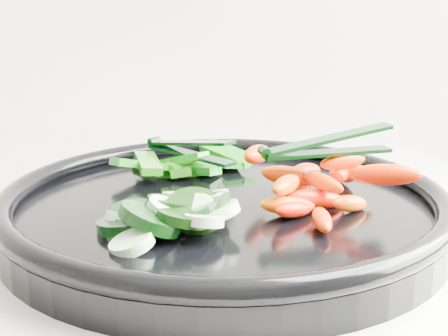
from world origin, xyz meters
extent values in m
cylinder|color=black|center=(0.70, 1.62, 0.94)|extent=(0.46, 0.46, 0.02)
torus|color=black|center=(0.70, 1.62, 0.96)|extent=(0.47, 0.47, 0.02)
cylinder|color=black|center=(0.62, 1.56, 0.96)|extent=(0.04, 0.04, 0.02)
cylinder|color=beige|center=(0.62, 1.54, 0.96)|extent=(0.04, 0.04, 0.02)
cylinder|color=black|center=(0.63, 1.58, 0.96)|extent=(0.06, 0.06, 0.03)
cylinder|color=#D7F4C3|center=(0.61, 1.59, 0.96)|extent=(0.04, 0.04, 0.02)
cylinder|color=black|center=(0.63, 1.57, 0.96)|extent=(0.05, 0.05, 0.02)
cylinder|color=#DAFAC8|center=(0.63, 1.58, 0.96)|extent=(0.04, 0.04, 0.02)
cylinder|color=black|center=(0.65, 1.61, 0.96)|extent=(0.06, 0.06, 0.02)
cylinder|color=beige|center=(0.65, 1.60, 0.96)|extent=(0.04, 0.04, 0.02)
cylinder|color=black|center=(0.62, 1.58, 0.96)|extent=(0.07, 0.07, 0.02)
cylinder|color=#D8FBC9|center=(0.62, 1.58, 0.96)|extent=(0.05, 0.05, 0.01)
cylinder|color=black|center=(0.63, 1.59, 0.96)|extent=(0.05, 0.05, 0.02)
cylinder|color=#DAF6C5|center=(0.63, 1.58, 0.96)|extent=(0.03, 0.03, 0.01)
cylinder|color=black|center=(0.62, 1.58, 0.96)|extent=(0.04, 0.04, 0.02)
cylinder|color=beige|center=(0.63, 1.59, 0.96)|extent=(0.05, 0.05, 0.02)
cylinder|color=black|center=(0.67, 1.56, 0.97)|extent=(0.05, 0.05, 0.02)
cylinder|color=beige|center=(0.68, 1.56, 0.97)|extent=(0.04, 0.04, 0.02)
cylinder|color=black|center=(0.65, 1.59, 0.97)|extent=(0.05, 0.05, 0.02)
cylinder|color=beige|center=(0.66, 1.60, 0.97)|extent=(0.04, 0.04, 0.02)
cylinder|color=black|center=(0.63, 1.56, 0.97)|extent=(0.06, 0.06, 0.03)
cylinder|color=beige|center=(0.65, 1.57, 0.97)|extent=(0.04, 0.05, 0.02)
cylinder|color=black|center=(0.67, 1.57, 0.97)|extent=(0.06, 0.06, 0.03)
cylinder|color=#C5E7B8|center=(0.67, 1.57, 0.97)|extent=(0.03, 0.03, 0.02)
cylinder|color=black|center=(0.67, 1.57, 0.97)|extent=(0.05, 0.05, 0.02)
cylinder|color=#E4FBC9|center=(0.68, 1.59, 0.97)|extent=(0.05, 0.05, 0.02)
cylinder|color=black|center=(0.65, 1.55, 0.97)|extent=(0.05, 0.05, 0.02)
cylinder|color=beige|center=(0.67, 1.54, 0.97)|extent=(0.04, 0.04, 0.01)
ellipsoid|color=#FF5A00|center=(0.74, 1.58, 0.96)|extent=(0.05, 0.02, 0.02)
ellipsoid|color=#F35200|center=(0.76, 1.54, 0.96)|extent=(0.02, 0.04, 0.02)
ellipsoid|color=#E84300|center=(0.76, 1.62, 0.96)|extent=(0.02, 0.05, 0.02)
ellipsoid|color=#F45000|center=(0.79, 1.57, 0.96)|extent=(0.04, 0.03, 0.02)
ellipsoid|color=#EF1A00|center=(0.74, 1.57, 0.96)|extent=(0.04, 0.03, 0.02)
ellipsoid|color=#FF1D00|center=(0.77, 1.59, 0.96)|extent=(0.05, 0.02, 0.03)
ellipsoid|color=red|center=(0.82, 1.65, 0.96)|extent=(0.02, 0.04, 0.02)
ellipsoid|color=#FF5400|center=(0.78, 1.64, 0.96)|extent=(0.03, 0.04, 0.02)
ellipsoid|color=#DD4700|center=(0.74, 1.59, 0.98)|extent=(0.04, 0.05, 0.02)
ellipsoid|color=red|center=(0.80, 1.61, 0.98)|extent=(0.03, 0.06, 0.03)
ellipsoid|color=#ED4900|center=(0.77, 1.62, 0.98)|extent=(0.05, 0.04, 0.02)
ellipsoid|color=#EA3100|center=(0.78, 1.59, 0.98)|extent=(0.03, 0.05, 0.02)
ellipsoid|color=#E25300|center=(0.75, 1.61, 0.98)|extent=(0.05, 0.02, 0.03)
ellipsoid|color=#FF4900|center=(0.81, 1.61, 0.98)|extent=(0.04, 0.01, 0.02)
ellipsoid|color=#FF2200|center=(0.73, 1.64, 0.99)|extent=(0.04, 0.05, 0.02)
ellipsoid|color=#E03500|center=(0.80, 1.60, 0.99)|extent=(0.04, 0.02, 0.02)
ellipsoid|color=red|center=(0.81, 1.56, 0.99)|extent=(0.06, 0.05, 0.03)
cube|color=#0C6309|center=(0.68, 1.72, 0.96)|extent=(0.03, 0.06, 0.02)
cube|color=#1C720A|center=(0.69, 1.71, 0.96)|extent=(0.05, 0.04, 0.02)
cube|color=#096710|center=(0.73, 1.73, 0.96)|extent=(0.02, 0.05, 0.02)
cube|color=#0A720F|center=(0.69, 1.71, 0.96)|extent=(0.05, 0.05, 0.02)
cube|color=#0B740F|center=(0.68, 1.71, 0.96)|extent=(0.06, 0.03, 0.02)
cube|color=#146F0A|center=(0.65, 1.73, 0.96)|extent=(0.04, 0.05, 0.01)
cube|color=#0A6B0D|center=(0.66, 1.73, 0.96)|extent=(0.02, 0.06, 0.02)
cube|color=#196209|center=(0.68, 1.72, 0.97)|extent=(0.05, 0.05, 0.02)
cube|color=#096710|center=(0.63, 1.71, 0.97)|extent=(0.05, 0.04, 0.02)
cube|color=#166A0A|center=(0.65, 1.71, 0.97)|extent=(0.02, 0.06, 0.01)
cube|color=#0A6F0A|center=(0.73, 1.73, 0.97)|extent=(0.05, 0.06, 0.02)
cylinder|color=black|center=(0.73, 1.60, 1.00)|extent=(0.01, 0.01, 0.01)
cube|color=black|center=(0.78, 1.60, 1.00)|extent=(0.11, 0.02, 0.00)
cube|color=black|center=(0.78, 1.60, 1.01)|extent=(0.11, 0.02, 0.02)
cylinder|color=black|center=(0.66, 1.76, 0.98)|extent=(0.01, 0.01, 0.01)
cube|color=black|center=(0.69, 1.72, 0.97)|extent=(0.07, 0.10, 0.00)
cube|color=black|center=(0.69, 1.72, 0.99)|extent=(0.07, 0.10, 0.02)
camera|label=1|loc=(0.59, 1.14, 1.12)|focal=50.00mm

